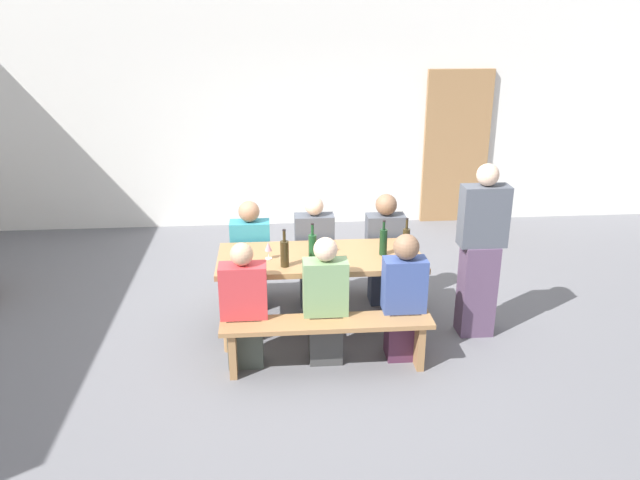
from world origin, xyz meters
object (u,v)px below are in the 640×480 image
seated_guest_near_1 (325,304)px  seated_guest_far_2 (384,251)px  tasting_table (320,264)px  seated_guest_far_0 (251,258)px  bench_near (327,332)px  wooden_door (456,148)px  wine_bottle_0 (285,253)px  wine_glass_2 (268,247)px  wine_bottle_3 (312,245)px  seated_guest_far_1 (314,255)px  wine_glass_0 (238,250)px  wine_glass_1 (237,257)px  wine_bottle_1 (406,241)px  seated_guest_near_2 (404,299)px  standing_host (480,255)px  wine_bottle_2 (383,241)px  seated_guest_near_0 (244,309)px  bench_far (314,266)px

seated_guest_near_1 → seated_guest_far_2: size_ratio=0.97×
tasting_table → seated_guest_far_0: (-0.65, 0.55, -0.14)m
bench_near → wooden_door: bearing=60.5°
wine_bottle_0 → wine_glass_2: bearing=127.1°
wine_bottle_0 → wine_bottle_3: size_ratio=1.06×
seated_guest_far_0 → seated_guest_far_1: bearing=90.0°
seated_guest_far_2 → wine_bottle_3: bearing=-52.9°
wine_glass_2 → seated_guest_far_1: bearing=52.2°
wine_glass_0 → seated_guest_far_2: seated_guest_far_2 is taller
wine_glass_1 → seated_guest_far_0: 0.93m
wine_bottle_1 → wooden_door: bearing=66.4°
wine_glass_0 → wine_glass_2: bearing=4.9°
bench_near → tasting_table: bearing=90.0°
tasting_table → wine_glass_0: wine_glass_0 is taller
wine_glass_0 → seated_guest_far_1: size_ratio=0.13×
bench_near → wine_bottle_0: wine_bottle_0 is taller
wine_bottle_1 → seated_guest_far_0: 1.58m
seated_guest_near_2 → seated_guest_near_1: bearing=90.0°
wine_bottle_1 → seated_guest_near_1: size_ratio=0.31×
wine_bottle_3 → seated_guest_far_0: size_ratio=0.29×
wine_bottle_3 → wine_glass_0: size_ratio=2.17×
wine_glass_2 → standing_host: bearing=-4.0°
wine_bottle_2 → seated_guest_near_1: seated_guest_near_1 is taller
standing_host → seated_guest_far_0: bearing=-19.2°
seated_guest_near_0 → seated_guest_far_1: (0.67, 1.09, 0.02)m
wooden_door → wine_glass_0: 4.25m
wine_bottle_1 → wine_bottle_3: 0.85m
seated_guest_near_0 → standing_host: 2.16m
wine_bottle_1 → seated_guest_near_0: size_ratio=0.31×
wine_bottle_0 → seated_guest_near_0: 0.60m
wine_glass_0 → wine_bottle_1: bearing=1.4°
seated_guest_near_1 → standing_host: standing_host is taller
wine_bottle_3 → seated_guest_far_0: seated_guest_far_0 is taller
wooden_door → seated_guest_near_1: 4.23m
wooden_door → wine_glass_1: (-2.86, -3.38, -0.17)m
wine_bottle_3 → tasting_table: bearing=26.4°
bench_far → seated_guest_far_0: seated_guest_far_0 is taller
seated_guest_far_1 → standing_host: size_ratio=0.70×
wine_bottle_0 → seated_guest_far_0: bearing=112.4°
seated_guest_far_2 → standing_host: (0.73, -0.72, 0.23)m
wine_bottle_0 → seated_guest_far_2: size_ratio=0.30×
wine_bottle_2 → seated_guest_near_1: bearing=-137.6°
wine_glass_0 → seated_guest_near_2: seated_guest_near_2 is taller
seated_guest_far_1 → bench_near: bearing=0.5°
wine_glass_2 → standing_host: (1.90, -0.13, -0.08)m
wine_bottle_3 → wine_glass_2: wine_bottle_3 is taller
wine_bottle_1 → standing_host: standing_host is taller
seated_guest_near_0 → seated_guest_near_1: (0.68, -0.00, 0.02)m
standing_host → seated_guest_near_1: bearing=14.6°
bench_far → seated_guest_near_0: size_ratio=1.60×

